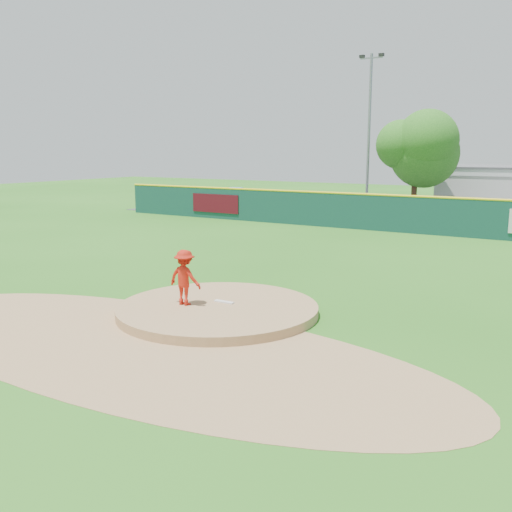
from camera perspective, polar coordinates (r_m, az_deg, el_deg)
The scene contains 12 objects.
ground at distance 15.76m, azimuth -3.83°, elevation -5.79°, with size 120.00×120.00×0.00m, color #286B19.
pitchers_mound at distance 15.76m, azimuth -3.83°, elevation -5.79°, with size 5.50×5.50×0.50m, color #9E774C.
pitching_rubber at distance 15.92m, azimuth -3.22°, elevation -4.60°, with size 0.60×0.15×0.04m, color white.
infield_dirt_arc at distance 13.55m, azimuth -11.29°, elevation -8.72°, with size 15.40×15.40×0.01m, color #9E774C.
parking_lot at distance 40.51m, azimuth 18.92°, elevation 3.72°, with size 44.00×16.00×0.02m, color #38383A.
pitcher at distance 15.65m, azimuth -7.14°, elevation -2.14°, with size 0.98×0.57×1.52m, color red.
van at distance 39.73m, azimuth 11.90°, elevation 4.98°, with size 2.34×5.08×1.41m, color silver.
fence_banners at distance 32.68m, azimuth 9.99°, elevation 4.37°, with size 23.14×0.04×1.20m.
playground_slide at distance 43.64m, azimuth -2.27°, elevation 5.80°, with size 1.04×2.93×1.62m.
outfield_fence at distance 31.73m, azimuth 15.37°, elevation 4.13°, with size 40.00×0.14×2.07m.
deciduous_tree at distance 38.83m, azimuth 15.73°, elevation 10.35°, with size 5.60×5.60×7.36m.
light_pole_left at distance 42.03m, azimuth 11.24°, elevation 12.57°, with size 1.75×0.25×11.00m.
Camera 1 is at (8.80, -12.30, 4.43)m, focal length 40.00 mm.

